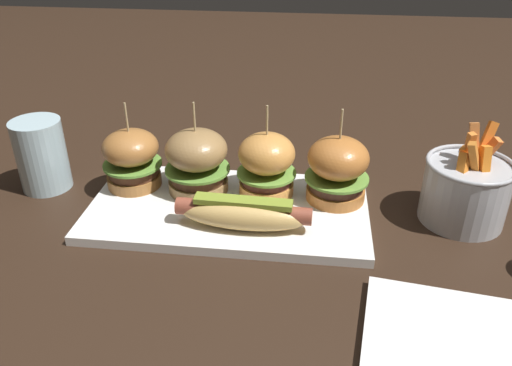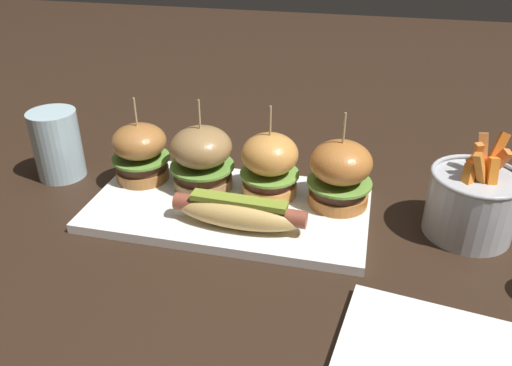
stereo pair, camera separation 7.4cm
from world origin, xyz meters
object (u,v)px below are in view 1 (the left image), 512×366
object	(u,v)px
slider_far_right	(337,169)
slider_center_right	(267,164)
side_plate	(454,353)
platter_main	(229,209)
hot_dog	(243,213)
water_glass	(41,155)
slider_center_left	(197,160)
slider_far_left	(132,158)
fries_bucket	(466,189)

from	to	relation	value
slider_far_right	slider_center_right	bearing A→B (deg)	177.51
slider_far_right	side_plate	xyz separation A→B (m)	(0.12, -0.28, -0.06)
side_plate	slider_far_right	bearing A→B (deg)	112.82
platter_main	slider_center_right	distance (m)	0.09
hot_dog	slider_center_right	size ratio (longest dim) A/B	1.32
slider_far_right	water_glass	world-z (taller)	slider_far_right
slider_center_left	side_plate	bearing A→B (deg)	-40.72
hot_dog	side_plate	size ratio (longest dim) A/B	1.01
platter_main	side_plate	distance (m)	0.37
hot_dog	slider_far_left	world-z (taller)	slider_far_left
slider_center_left	water_glass	distance (m)	0.25
slider_center_left	fries_bucket	size ratio (longest dim) A/B	0.99
platter_main	slider_far_right	world-z (taller)	slider_far_right
slider_center_left	slider_far_right	bearing A→B (deg)	-0.56
slider_center_left	slider_center_right	xyz separation A→B (m)	(0.11, 0.00, -0.00)
platter_main	water_glass	bearing A→B (deg)	171.98
slider_center_right	slider_far_left	bearing A→B (deg)	179.95
fries_bucket	side_plate	world-z (taller)	fries_bucket
slider_far_left	slider_center_right	bearing A→B (deg)	-0.05
slider_center_left	water_glass	size ratio (longest dim) A/B	1.25
slider_center_right	slider_far_right	distance (m)	0.11
hot_dog	slider_far_right	size ratio (longest dim) A/B	1.31
slider_far_left	water_glass	size ratio (longest dim) A/B	1.19
slider_far_left	fries_bucket	xyz separation A→B (m)	(0.50, -0.02, -0.01)
hot_dog	slider_center_left	world-z (taller)	slider_center_left
slider_center_right	slider_far_right	bearing A→B (deg)	-2.49
slider_far_left	side_plate	size ratio (longest dim) A/B	0.74
hot_dog	slider_far_left	xyz separation A→B (m)	(-0.19, 0.10, 0.02)
slider_center_right	water_glass	bearing A→B (deg)	179.95
slider_far_right	slider_center_left	bearing A→B (deg)	179.44
slider_center_left	slider_center_right	bearing A→B (deg)	1.36
side_plate	water_glass	xyz separation A→B (m)	(-0.58, 0.29, 0.05)
platter_main	water_glass	xyz separation A→B (m)	(-0.31, 0.04, 0.05)
platter_main	slider_far_right	distance (m)	0.17
slider_far_right	fries_bucket	size ratio (longest dim) A/B	0.99
hot_dog	water_glass	world-z (taller)	water_glass
slider_center_right	fries_bucket	world-z (taller)	slider_center_right
hot_dog	slider_far_left	distance (m)	0.21
platter_main	slider_center_left	xyz separation A→B (m)	(-0.05, 0.04, 0.06)
water_glass	fries_bucket	bearing A→B (deg)	-1.70
hot_dog	slider_far_right	bearing A→B (deg)	36.09
slider_far_right	side_plate	distance (m)	0.31
slider_far_left	slider_far_right	size ratio (longest dim) A/B	0.95
slider_far_left	water_glass	bearing A→B (deg)	179.95
side_plate	fries_bucket	bearing A→B (deg)	76.65
platter_main	hot_dog	distance (m)	0.07
slider_far_right	water_glass	xyz separation A→B (m)	(-0.46, 0.00, -0.01)
platter_main	slider_center_right	size ratio (longest dim) A/B	2.89
slider_center_left	fries_bucket	xyz separation A→B (m)	(0.39, -0.02, -0.01)
platter_main	slider_center_right	bearing A→B (deg)	39.43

